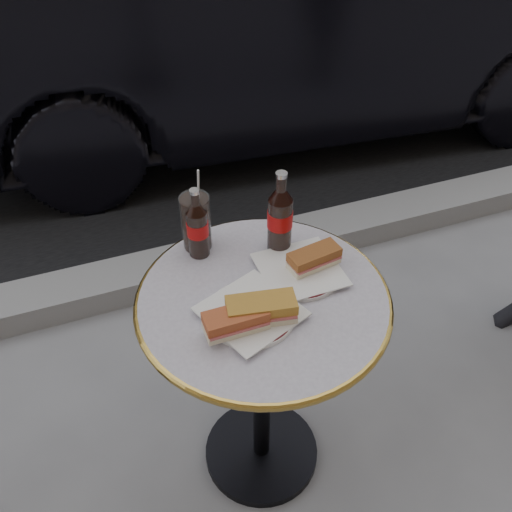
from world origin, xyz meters
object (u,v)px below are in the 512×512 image
object	(u,v)px
plate_left	(251,313)
plate_right	(300,271)
bistro_table	(262,387)
cola_bottle_right	(280,212)
cola_bottle_left	(197,223)
parked_car	(291,8)
cola_glass	(196,222)

from	to	relation	value
plate_left	plate_right	xyz separation A→B (m)	(0.16, 0.09, -0.00)
bistro_table	cola_bottle_right	bearing A→B (deg)	56.03
bistro_table	cola_bottle_right	world-z (taller)	cola_bottle_right
plate_left	plate_right	bearing A→B (deg)	29.20
plate_left	cola_bottle_left	distance (m)	0.27
parked_car	plate_left	bearing A→B (deg)	159.39
cola_bottle_right	cola_glass	bearing A→B (deg)	157.02
plate_left	plate_right	size ratio (longest dim) A/B	1.02
bistro_table	plate_left	xyz separation A→B (m)	(-0.05, -0.05, 0.37)
cola_glass	cola_bottle_left	bearing A→B (deg)	-98.21
plate_right	cola_glass	bearing A→B (deg)	137.58
plate_left	parked_car	distance (m)	2.33
bistro_table	parked_car	distance (m)	2.29
cola_glass	cola_bottle_right	bearing A→B (deg)	-22.98
bistro_table	cola_bottle_right	xyz separation A→B (m)	(0.10, 0.15, 0.48)
parked_car	cola_bottle_left	bearing A→B (deg)	155.25
cola_glass	parked_car	distance (m)	2.11
cola_glass	parked_car	world-z (taller)	parked_car
bistro_table	plate_left	distance (m)	0.38
cola_bottle_right	parked_car	size ratio (longest dim) A/B	0.06
plate_left	parked_car	bearing A→B (deg)	64.72
cola_bottle_left	parked_car	bearing A→B (deg)	60.58
bistro_table	plate_right	xyz separation A→B (m)	(0.11, 0.04, 0.37)
cola_bottle_right	parked_car	world-z (taller)	parked_car
plate_left	cola_bottle_right	world-z (taller)	cola_bottle_right
plate_right	cola_bottle_left	size ratio (longest dim) A/B	1.02
bistro_table	plate_right	world-z (taller)	plate_right
bistro_table	cola_bottle_right	size ratio (longest dim) A/B	3.11
cola_bottle_right	cola_glass	xyz separation A→B (m)	(-0.20, 0.08, -0.04)
plate_left	cola_bottle_right	bearing A→B (deg)	52.88
bistro_table	plate_right	distance (m)	0.39
bistro_table	cola_bottle_left	size ratio (longest dim) A/B	3.65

